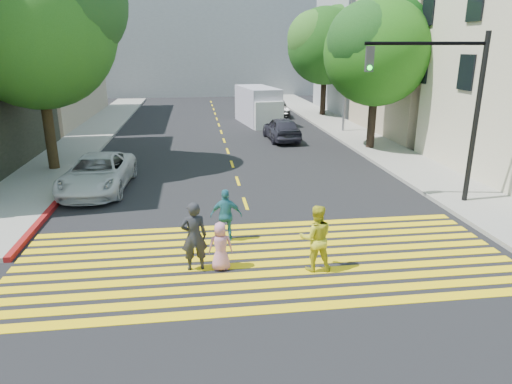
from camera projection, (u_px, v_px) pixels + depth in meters
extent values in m
plane|color=black|center=(272.00, 283.00, 11.25)|extent=(120.00, 120.00, 0.00)
cube|color=gray|center=(95.00, 131.00, 30.94)|extent=(3.00, 40.00, 0.15)
cube|color=gray|center=(374.00, 146.00, 26.46)|extent=(3.00, 60.00, 0.15)
cube|color=maroon|center=(51.00, 210.00, 16.03)|extent=(0.20, 8.00, 0.16)
cube|color=yellow|center=(281.00, 309.00, 10.12)|extent=(13.40, 0.35, 0.01)
cube|color=yellow|center=(277.00, 296.00, 10.64)|extent=(13.40, 0.35, 0.01)
cube|color=yellow|center=(273.00, 284.00, 11.16)|extent=(13.40, 0.35, 0.01)
cube|color=yellow|center=(269.00, 274.00, 11.68)|extent=(13.40, 0.35, 0.01)
cube|color=yellow|center=(266.00, 264.00, 12.20)|extent=(13.40, 0.35, 0.01)
cube|color=yellow|center=(263.00, 255.00, 12.72)|extent=(13.40, 0.35, 0.01)
cube|color=yellow|center=(260.00, 247.00, 13.24)|extent=(13.40, 0.35, 0.01)
cube|color=yellow|center=(258.00, 239.00, 13.75)|extent=(13.40, 0.35, 0.01)
cube|color=yellow|center=(255.00, 232.00, 14.27)|extent=(13.40, 0.35, 0.01)
cube|color=yellow|center=(253.00, 226.00, 14.79)|extent=(13.40, 0.35, 0.01)
cube|color=yellow|center=(245.00, 203.00, 16.92)|extent=(0.12, 1.40, 0.01)
cube|color=yellow|center=(238.00, 181.00, 19.75)|extent=(0.12, 1.40, 0.01)
cube|color=yellow|center=(232.00, 164.00, 22.58)|extent=(0.12, 1.40, 0.01)
cube|color=yellow|center=(228.00, 151.00, 25.42)|extent=(0.12, 1.40, 0.01)
cube|color=yellow|center=(224.00, 141.00, 28.25)|extent=(0.12, 1.40, 0.01)
cube|color=yellow|center=(221.00, 132.00, 31.08)|extent=(0.12, 1.40, 0.01)
cube|color=yellow|center=(219.00, 125.00, 33.91)|extent=(0.12, 1.40, 0.01)
cube|color=yellow|center=(217.00, 119.00, 36.75)|extent=(0.12, 1.40, 0.01)
cube|color=yellow|center=(215.00, 114.00, 39.58)|extent=(0.12, 1.40, 0.01)
cube|color=yellow|center=(214.00, 109.00, 42.41)|extent=(0.12, 1.40, 0.01)
cube|color=yellow|center=(212.00, 105.00, 45.25)|extent=(0.12, 1.40, 0.01)
cube|color=yellow|center=(211.00, 102.00, 48.08)|extent=(0.12, 1.40, 0.01)
cube|color=tan|center=(1.00, 54.00, 34.16)|extent=(12.00, 16.00, 10.00)
cube|color=tan|center=(452.00, 56.00, 29.56)|extent=(10.00, 10.00, 10.00)
cube|color=gray|center=(385.00, 53.00, 39.95)|extent=(10.00, 10.00, 10.00)
cube|color=gray|center=(207.00, 43.00, 54.75)|extent=(30.00, 8.00, 12.00)
cylinder|color=black|center=(50.00, 133.00, 20.83)|extent=(0.56, 0.56, 3.56)
sphere|color=#275F18|center=(35.00, 28.00, 19.46)|extent=(8.08, 8.08, 6.85)
sphere|color=#18541E|center=(67.00, 3.00, 19.36)|extent=(6.06, 6.06, 5.14)
sphere|color=#114615|center=(3.00, 11.00, 19.12)|extent=(5.65, 5.65, 4.79)
cylinder|color=black|center=(372.00, 123.00, 25.33)|extent=(0.56, 0.56, 3.01)
sphere|color=#1E4712|center=(377.00, 52.00, 24.18)|extent=(7.17, 7.17, 5.66)
sphere|color=black|center=(391.00, 36.00, 24.66)|extent=(5.38, 5.38, 4.24)
sphere|color=#10380D|center=(365.00, 41.00, 23.42)|extent=(5.02, 5.02, 3.96)
cylinder|color=black|center=(323.00, 97.00, 37.58)|extent=(0.50, 0.50, 3.18)
sphere|color=#0B3C0A|center=(325.00, 46.00, 36.36)|extent=(6.76, 6.76, 6.05)
sphere|color=#0F3B15|center=(338.00, 34.00, 36.66)|extent=(5.07, 5.07, 4.54)
sphere|color=#244E18|center=(314.00, 38.00, 35.74)|extent=(4.73, 4.73, 4.23)
imported|color=#232428|center=(194.00, 236.00, 11.66)|extent=(0.72, 0.51, 1.85)
imported|color=gold|center=(316.00, 238.00, 11.65)|extent=(0.92, 0.74, 1.77)
imported|color=#C17792|center=(221.00, 246.00, 11.75)|extent=(0.64, 0.41, 1.30)
imported|color=teal|center=(226.00, 215.00, 13.47)|extent=(0.97, 0.49, 1.60)
imported|color=silver|center=(98.00, 173.00, 18.29)|extent=(2.60, 5.21, 1.42)
imported|color=#23222C|center=(281.00, 129.00, 28.11)|extent=(1.94, 4.37, 1.46)
imported|color=#ADADAD|center=(258.00, 107.00, 38.67)|extent=(2.03, 4.81, 1.39)
imported|color=black|center=(276.00, 109.00, 37.81)|extent=(1.69, 4.07, 1.31)
cube|color=#B4AFC5|center=(257.00, 105.00, 34.19)|extent=(2.95, 5.66, 2.70)
cube|color=silver|center=(267.00, 115.00, 32.13)|extent=(2.22, 1.59, 1.94)
cylinder|color=black|center=(254.00, 123.00, 32.47)|extent=(0.38, 0.79, 0.76)
cylinder|color=black|center=(277.00, 122.00, 32.93)|extent=(0.38, 0.79, 0.76)
cylinder|color=black|center=(240.00, 115.00, 36.03)|extent=(0.38, 0.79, 0.76)
cylinder|color=black|center=(261.00, 114.00, 36.49)|extent=(0.38, 0.79, 0.76)
cylinder|color=black|center=(476.00, 122.00, 15.97)|extent=(0.21, 0.21, 6.07)
cylinder|color=black|center=(426.00, 43.00, 15.25)|extent=(4.00, 0.83, 0.12)
cube|color=#343334|center=(370.00, 59.00, 15.48)|extent=(0.30, 0.30, 0.85)
sphere|color=#02D013|center=(370.00, 68.00, 15.43)|extent=(0.19, 0.19, 0.16)
cylinder|color=slate|center=(347.00, 64.00, 29.47)|extent=(0.19, 0.19, 8.99)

